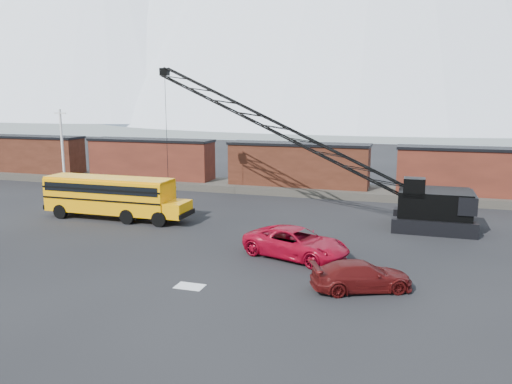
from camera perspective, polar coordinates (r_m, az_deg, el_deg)
ground at (r=28.57m, az=-5.08°, el=-7.82°), size 160.00×160.00×0.00m
gravel_berm at (r=48.94m, az=4.81°, el=0.35°), size 120.00×5.00×0.70m
boxcar_west_far at (r=63.68m, az=-24.58°, el=3.99°), size 13.70×3.10×4.17m
boxcar_west_near at (r=54.32m, az=-11.88°, el=3.75°), size 13.70×3.10×4.17m
boxcar_mid at (r=48.57m, az=4.85°, el=3.15°), size 13.70×3.10×4.17m
boxcar_east_near at (r=47.74m, az=23.95°, el=2.15°), size 13.70×3.10×4.17m
utility_pole at (r=55.35m, az=-21.26°, el=4.82°), size 1.40×0.24×8.00m
snow_patch at (r=24.94m, az=-7.57°, el=-10.64°), size 1.40×0.90×0.02m
school_bus at (r=39.28m, az=-16.01°, el=-0.41°), size 11.65×2.65×3.19m
red_pickup at (r=28.88m, az=4.63°, el=-5.83°), size 6.76×4.64×1.72m
maroon_suv at (r=24.61m, az=11.95°, el=-9.35°), size 5.22×3.79×1.40m
crawler_crane at (r=37.83m, az=4.47°, el=6.32°), size 24.37×4.20×11.67m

